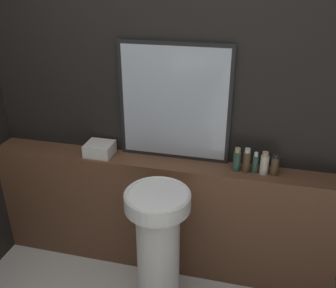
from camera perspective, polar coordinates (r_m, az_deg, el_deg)
name	(u,v)px	position (r m, az deg, el deg)	size (l,w,h in m)	color
wall_back	(165,106)	(2.58, -0.49, 5.76)	(8.00, 0.06, 2.50)	black
vanity_counter	(161,214)	(2.83, -1.13, -10.68)	(2.50, 0.22, 0.89)	brown
pedestal_sink	(158,243)	(2.50, -1.52, -14.85)	(0.41, 0.41, 0.89)	white
mirror	(174,103)	(2.50, 0.97, 6.25)	(0.76, 0.03, 0.80)	black
towel_stack	(100,149)	(2.72, -10.36, -0.74)	(0.19, 0.17, 0.09)	silver
shampoo_bottle	(237,160)	(2.49, 10.46, -2.44)	(0.05, 0.05, 0.16)	#2D4C3D
conditioner_bottle	(247,161)	(2.49, 11.89, -2.55)	(0.05, 0.05, 0.17)	#4C3823
lotion_bottle	(255,163)	(2.50, 13.14, -2.88)	(0.04, 0.04, 0.15)	#2D4C3D
body_wash_bottle	(264,164)	(2.50, 14.48, -2.93)	(0.05, 0.05, 0.15)	beige
hand_soap_bottle	(275,165)	(2.50, 15.95, -3.12)	(0.05, 0.05, 0.15)	#4C3823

